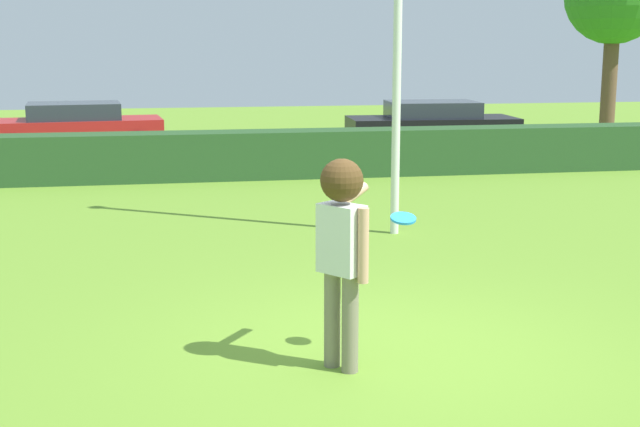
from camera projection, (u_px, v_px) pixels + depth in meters
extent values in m
plane|color=olive|center=(386.00, 351.00, 7.86)|extent=(60.00, 60.00, 0.00)
cylinder|color=gray|center=(332.00, 319.00, 7.42)|extent=(0.14, 0.14, 0.84)
cylinder|color=gray|center=(350.00, 324.00, 7.29)|extent=(0.14, 0.14, 0.84)
cube|color=silver|center=(341.00, 239.00, 7.22)|extent=(0.40, 0.44, 0.58)
cylinder|color=tan|center=(343.00, 202.00, 7.53)|extent=(0.54, 0.44, 0.30)
cylinder|color=tan|center=(363.00, 246.00, 7.07)|extent=(0.09, 0.09, 0.62)
sphere|color=tan|center=(342.00, 184.00, 7.13)|extent=(0.22, 0.22, 0.22)
sphere|color=#493218|center=(342.00, 180.00, 7.12)|extent=(0.36, 0.36, 0.36)
cylinder|color=#268CE5|center=(403.00, 218.00, 7.51)|extent=(0.22, 0.22, 0.08)
cylinder|color=silver|center=(398.00, 6.00, 12.07)|extent=(0.12, 0.12, 6.41)
cube|color=#284E26|center=(259.00, 154.00, 17.77)|extent=(21.43, 0.90, 0.95)
cube|color=#B21E1E|center=(75.00, 130.00, 21.61)|extent=(4.35, 2.10, 0.55)
cube|color=#2D333D|center=(74.00, 111.00, 21.52)|extent=(2.34, 1.77, 0.40)
cylinder|color=black|center=(134.00, 136.00, 22.86)|extent=(0.61, 0.16, 0.60)
cylinder|color=black|center=(139.00, 143.00, 21.25)|extent=(0.61, 0.16, 0.60)
cylinder|color=black|center=(15.00, 139.00, 22.07)|extent=(0.61, 0.16, 0.60)
cylinder|color=black|center=(11.00, 147.00, 20.46)|extent=(0.61, 0.16, 0.60)
cube|color=black|center=(432.00, 128.00, 22.13)|extent=(4.28, 1.90, 0.55)
cube|color=#2D333D|center=(432.00, 109.00, 22.03)|extent=(2.27, 1.67, 0.40)
cylinder|color=black|center=(477.00, 135.00, 23.19)|extent=(0.60, 0.13, 0.60)
cylinder|color=black|center=(498.00, 142.00, 21.54)|extent=(0.60, 0.13, 0.60)
cylinder|color=black|center=(368.00, 136.00, 22.82)|extent=(0.60, 0.13, 0.60)
cylinder|color=black|center=(381.00, 144.00, 21.17)|extent=(0.60, 0.13, 0.60)
cylinder|color=brown|center=(609.00, 81.00, 25.09)|extent=(0.43, 0.43, 3.20)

